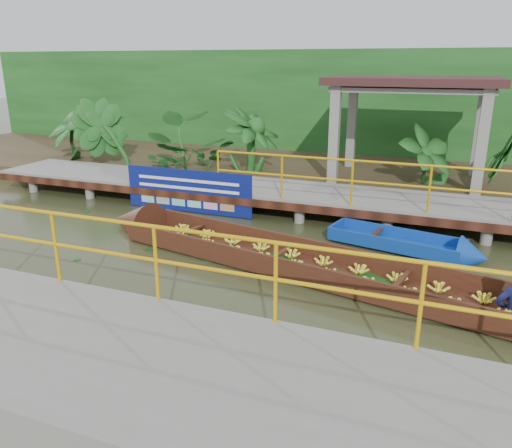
% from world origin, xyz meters
% --- Properties ---
extents(ground, '(80.00, 80.00, 0.00)m').
position_xyz_m(ground, '(0.00, 0.00, 0.00)').
color(ground, '#2E351A').
rests_on(ground, ground).
extents(land_strip, '(30.00, 8.00, 0.45)m').
position_xyz_m(land_strip, '(0.00, 7.50, 0.23)').
color(land_strip, '#332719').
rests_on(land_strip, ground).
extents(far_dock, '(16.00, 2.06, 1.66)m').
position_xyz_m(far_dock, '(0.02, 3.43, 0.48)').
color(far_dock, slate).
rests_on(far_dock, ground).
extents(near_dock, '(18.00, 2.40, 1.73)m').
position_xyz_m(near_dock, '(1.00, -4.20, 0.30)').
color(near_dock, slate).
rests_on(near_dock, ground).
extents(pavilion, '(4.40, 3.00, 3.00)m').
position_xyz_m(pavilion, '(3.00, 6.30, 2.82)').
color(pavilion, slate).
rests_on(pavilion, ground).
extents(foliage_backdrop, '(30.00, 0.80, 4.00)m').
position_xyz_m(foliage_backdrop, '(0.00, 10.00, 2.00)').
color(foliage_backdrop, '#164315').
rests_on(foliage_backdrop, ground).
extents(vendor_boat, '(10.99, 3.33, 2.07)m').
position_xyz_m(vendor_boat, '(2.75, -0.23, 0.20)').
color(vendor_boat, '#36140E').
rests_on(vendor_boat, ground).
extents(moored_blue_boat, '(3.15, 1.40, 0.73)m').
position_xyz_m(moored_blue_boat, '(4.00, 1.61, 0.13)').
color(moored_blue_boat, '#0D3796').
rests_on(moored_blue_boat, ground).
extents(blue_banner, '(3.40, 0.04, 1.06)m').
position_xyz_m(blue_banner, '(-1.80, 2.48, 0.56)').
color(blue_banner, navy).
rests_on(blue_banner, ground).
extents(tropical_plants, '(14.33, 1.33, 1.66)m').
position_xyz_m(tropical_plants, '(-1.70, 5.30, 1.28)').
color(tropical_plants, '#164315').
rests_on(tropical_plants, ground).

